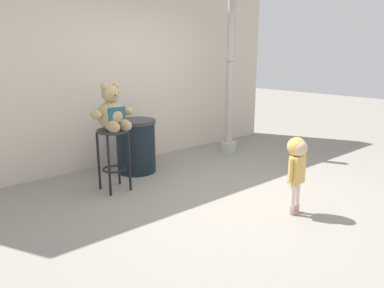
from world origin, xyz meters
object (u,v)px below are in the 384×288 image
at_px(teddy_bear, 112,113).
at_px(trash_bin, 136,146).
at_px(bar_stool_with_teddy, 113,147).
at_px(child_walking, 297,159).
at_px(lamppost, 230,90).

height_order(teddy_bear, trash_bin, teddy_bear).
height_order(bar_stool_with_teddy, child_walking, child_walking).
height_order(child_walking, trash_bin, child_walking).
xyz_separation_m(teddy_bear, lamppost, (2.48, 0.40, 0.09)).
relative_size(bar_stool_with_teddy, child_walking, 0.94).
relative_size(bar_stool_with_teddy, teddy_bear, 1.39).
bearing_deg(lamppost, bar_stool_with_teddy, -171.47).
distance_m(child_walking, trash_bin, 2.43).
height_order(teddy_bear, child_walking, teddy_bear).
bearing_deg(child_walking, bar_stool_with_teddy, -65.07).
bearing_deg(teddy_bear, trash_bin, 38.31).
bearing_deg(trash_bin, lamppost, -2.58).
distance_m(bar_stool_with_teddy, lamppost, 2.56).
bearing_deg(teddy_bear, child_walking, -58.32).
xyz_separation_m(bar_stool_with_teddy, trash_bin, (0.61, 0.46, -0.17)).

